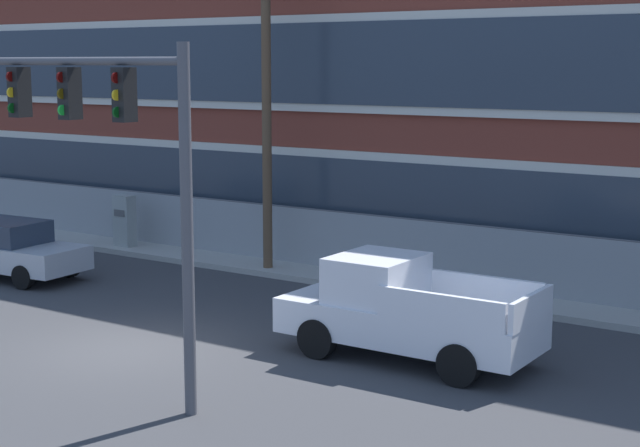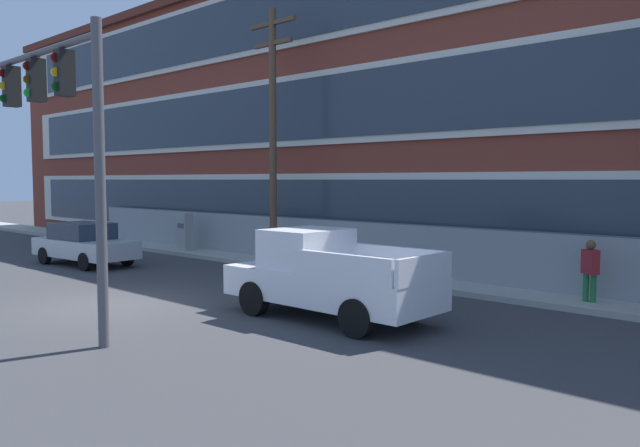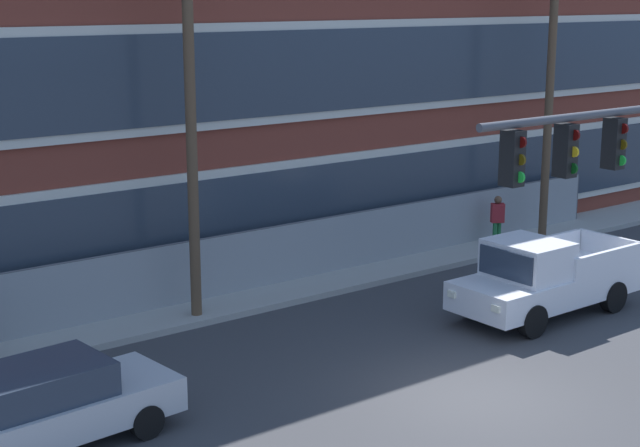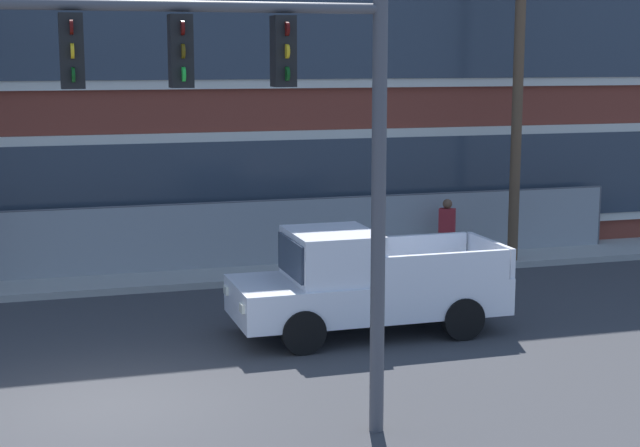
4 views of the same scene
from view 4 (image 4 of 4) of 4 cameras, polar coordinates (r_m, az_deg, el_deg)
name	(u,v)px [view 4 (image 4 of 4)]	position (r m, az deg, el deg)	size (l,w,h in m)	color
ground_plane	(105,405)	(15.39, -12.38, -10.26)	(160.00, 160.00, 0.00)	#38383A
sidewalk_building_side	(78,284)	(23.03, -13.88, -3.42)	(80.00, 2.06, 0.16)	#9E9B93
chain_link_fence	(33,247)	(23.29, -16.38, -1.33)	(29.51, 0.06, 1.77)	gray
traffic_signal_mast	(224,105)	(12.57, -5.61, 6.86)	(6.16, 0.43, 6.11)	#4C4C51
pickup_truck_white	(362,285)	(18.50, 2.47, -3.58)	(5.20, 2.12, 2.01)	silver
utility_pole_midblock	(519,68)	(24.57, 11.48, 8.85)	(2.02, 0.26, 9.04)	brown
pedestrian_near_cabinet	(447,227)	(24.69, 7.40, -0.22)	(0.47, 0.41, 1.69)	#236B38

